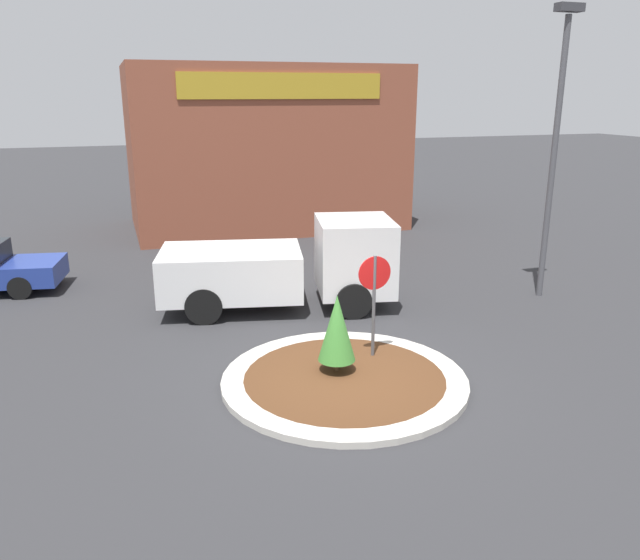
{
  "coord_description": "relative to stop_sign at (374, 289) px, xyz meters",
  "views": [
    {
      "loc": [
        -3.95,
        -10.2,
        5.37
      ],
      "look_at": [
        0.43,
        2.73,
        1.25
      ],
      "focal_mm": 35.0,
      "sensor_mm": 36.0,
      "label": 1
    }
  ],
  "objects": [
    {
      "name": "traffic_island",
      "position": [
        -0.92,
        -0.78,
        -1.5
      ],
      "size": [
        4.72,
        4.72,
        0.13
      ],
      "color": "#BCB7AD",
      "rests_on": "ground_plane"
    },
    {
      "name": "light_pole",
      "position": [
        6.1,
        2.56,
        2.72
      ],
      "size": [
        0.7,
        0.3,
        7.44
      ],
      "color": "#4C4C51",
      "rests_on": "ground_plane"
    },
    {
      "name": "storefront_building",
      "position": [
        1.31,
        14.38,
        1.63
      ],
      "size": [
        10.65,
        6.07,
        6.4
      ],
      "color": "brown",
      "rests_on": "ground_plane"
    },
    {
      "name": "island_shrub",
      "position": [
        -0.97,
        -0.47,
        -0.54
      ],
      "size": [
        0.73,
        0.73,
        1.56
      ],
      "color": "brown",
      "rests_on": "traffic_island"
    },
    {
      "name": "ground_plane",
      "position": [
        -0.92,
        -0.78,
        -1.57
      ],
      "size": [
        120.0,
        120.0,
        0.0
      ],
      "primitive_type": "plane",
      "color": "#2D2D30"
    },
    {
      "name": "utility_truck",
      "position": [
        -0.74,
        3.86,
        -0.45
      ],
      "size": [
        6.21,
        3.43,
        2.27
      ],
      "rotation": [
        0.0,
        0.0,
        -0.22
      ],
      "color": "silver",
      "rests_on": "ground_plane"
    },
    {
      "name": "stop_sign",
      "position": [
        0.0,
        0.0,
        0.0
      ],
      "size": [
        0.69,
        0.07,
        2.27
      ],
      "color": "#4C4C51",
      "rests_on": "ground_plane"
    }
  ]
}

